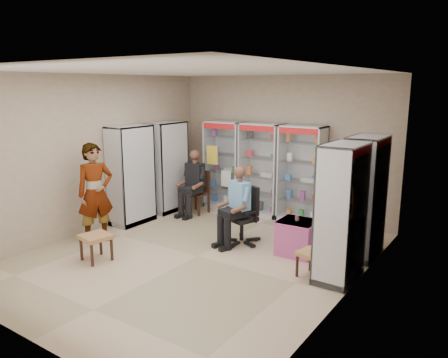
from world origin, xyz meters
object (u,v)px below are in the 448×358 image
Objects in this scene: cabinet_right_far at (365,197)px; woven_stool_b at (96,248)px; office_chair at (242,215)px; cabinet_back_right at (302,174)px; pink_trunk at (297,237)px; cabinet_back_left at (225,165)px; woven_stool_a at (312,264)px; cabinet_left_near at (131,175)px; seated_shopkeeper at (240,208)px; cabinet_left_far at (167,167)px; standing_man at (95,193)px; cabinet_back_mid at (261,170)px; cabinet_right_near at (341,213)px; wooden_chair at (197,192)px.

cabinet_right_far reaches higher than woven_stool_b.
cabinet_right_far is 1.92× the size of office_chair.
cabinet_back_right is 1.97m from pink_trunk.
office_chair is at bearing -48.50° from cabinet_back_left.
woven_stool_b reaches higher than woven_stool_a.
pink_trunk is at bearing 95.49° from cabinet_left_near.
pink_trunk is (1.04, 0.14, -0.37)m from seated_shopkeeper.
cabinet_left_far is 2.69m from office_chair.
office_chair is at bearing -38.08° from standing_man.
pink_trunk is 0.92m from woven_stool_a.
cabinet_left_near is (-1.88, -2.03, 0.00)m from cabinet_back_mid.
cabinet_back_mid is 3.41m from cabinet_right_near.
cabinet_back_mid is 2.48m from pink_trunk.
cabinet_left_far is 3.70m from pink_trunk.
cabinet_back_mid and cabinet_back_right have the same top height.
cabinet_left_far is 2.68m from seated_shopkeeper.
cabinet_right_far is at bearing 0.00° from cabinet_right_near.
cabinet_left_near is at bearing -144.35° from cabinet_back_right.
cabinet_left_near is at bearing 87.43° from cabinet_right_near.
woven_stool_b is at bearing -111.08° from standing_man.
office_chair is 2.65m from standing_man.
seated_shopkeeper reaches higher than wooden_chair.
cabinet_back_mid reaches higher than woven_stool_b.
standing_man is (-0.71, 0.62, 0.68)m from woven_stool_b.
standing_man reaches higher than seated_shopkeeper.
standing_man reaches higher than pink_trunk.
wooden_chair is 2.14m from seated_shopkeeper.
cabinet_right_far is 1.10m from cabinet_right_near.
woven_stool_b is (0.99, -1.76, -0.78)m from cabinet_left_near.
cabinet_back_mid reaches higher than wooden_chair.
woven_stool_a is at bearing 165.44° from cabinet_right_far.
cabinet_left_near is 2.54m from seated_shopkeeper.
wooden_chair is at bearing 68.36° from cabinet_right_near.
cabinet_back_mid is 1.96m from seated_shopkeeper.
cabinet_back_mid is at bearing 116.32° from cabinet_left_far.
cabinet_back_right is 4.60× the size of woven_stool_b.
seated_shopkeeper is 1.78m from woven_stool_a.
cabinet_left_far is 2.13× the size of wooden_chair.
woven_stool_a is 3.43m from woven_stool_b.
wooden_chair reaches higher than pink_trunk.
cabinet_back_mid is 2.13× the size of wooden_chair.
pink_trunk is at bearing 39.35° from woven_stool_b.
pink_trunk is (1.04, 0.09, -0.23)m from office_chair.
wooden_chair is at bearing 95.77° from woven_stool_b.
cabinet_back_left is 0.94m from wooden_chair.
cabinet_back_left is at bearing 57.72° from cabinet_right_near.
cabinet_back_mid is at bearing 31.31° from wooden_chair.
office_chair is 0.15m from seated_shopkeeper.
cabinet_back_mid is 1.92× the size of office_chair.
pink_trunk is (1.67, -1.69, -0.71)m from cabinet_back_mid.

